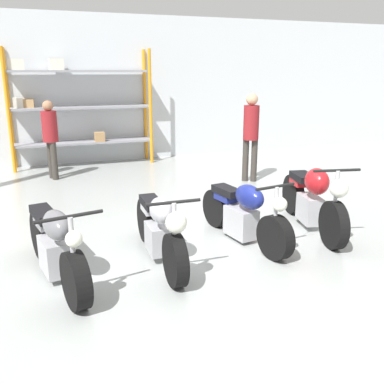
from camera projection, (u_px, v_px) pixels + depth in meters
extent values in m
plane|color=#9EA3A0|center=(202.00, 252.00, 5.57)|extent=(30.00, 30.00, 0.00)
cube|color=silver|center=(113.00, 90.00, 10.75)|extent=(30.00, 0.08, 3.60)
cylinder|color=orange|center=(8.00, 112.00, 9.49)|extent=(0.08, 0.08, 2.77)
cylinder|color=orange|center=(151.00, 107.00, 10.55)|extent=(0.08, 0.08, 2.77)
cylinder|color=orange|center=(9.00, 110.00, 9.98)|extent=(0.08, 0.08, 2.77)
cylinder|color=orange|center=(145.00, 106.00, 11.05)|extent=(0.08, 0.08, 2.77)
cube|color=gray|center=(84.00, 142.00, 10.49)|extent=(3.25, 0.55, 0.05)
cube|color=gray|center=(82.00, 107.00, 10.26)|extent=(3.25, 0.55, 0.05)
cube|color=gray|center=(79.00, 71.00, 10.03)|extent=(3.25, 0.55, 0.05)
cube|color=#A87F51|center=(100.00, 137.00, 10.42)|extent=(0.24, 0.19, 0.23)
cube|color=silver|center=(16.00, 64.00, 9.46)|extent=(0.35, 0.20, 0.24)
cube|color=silver|center=(56.00, 64.00, 9.88)|extent=(0.33, 0.33, 0.25)
cube|color=tan|center=(27.00, 103.00, 9.93)|extent=(0.30, 0.27, 0.19)
cube|color=silver|center=(18.00, 103.00, 9.78)|extent=(0.22, 0.21, 0.23)
cylinder|color=black|center=(76.00, 280.00, 4.18)|extent=(0.28, 0.61, 0.59)
cylinder|color=black|center=(42.00, 234.00, 5.35)|extent=(0.28, 0.61, 0.59)
cube|color=#ADADB2|center=(56.00, 255.00, 4.81)|extent=(0.38, 0.52, 0.39)
ellipsoid|color=slate|center=(56.00, 225.00, 4.56)|extent=(0.37, 0.59, 0.31)
cube|color=black|center=(44.00, 214.00, 5.05)|extent=(0.33, 0.62, 0.10)
cube|color=slate|center=(45.00, 221.00, 5.07)|extent=(0.27, 0.44, 0.12)
cylinder|color=#ADADB2|center=(73.00, 249.00, 4.11)|extent=(0.06, 0.06, 0.65)
sphere|color=silver|center=(74.00, 239.00, 4.01)|extent=(0.16, 0.16, 0.16)
cylinder|color=black|center=(69.00, 217.00, 4.04)|extent=(0.65, 0.17, 0.04)
cylinder|color=black|center=(175.00, 260.00, 4.62)|extent=(0.15, 0.60, 0.59)
cylinder|color=black|center=(146.00, 220.00, 5.86)|extent=(0.15, 0.60, 0.59)
cube|color=#ADADB2|center=(158.00, 238.00, 5.30)|extent=(0.26, 0.43, 0.35)
ellipsoid|color=#B7B7BF|center=(161.00, 211.00, 5.03)|extent=(0.27, 0.46, 0.30)
cube|color=black|center=(151.00, 202.00, 5.49)|extent=(0.22, 0.50, 0.10)
cube|color=#B7B7BF|center=(150.00, 207.00, 5.58)|extent=(0.19, 0.35, 0.12)
cylinder|color=#ADADB2|center=(174.00, 232.00, 4.55)|extent=(0.05, 0.05, 0.64)
sphere|color=silver|center=(176.00, 223.00, 4.45)|extent=(0.23, 0.23, 0.23)
cylinder|color=black|center=(173.00, 202.00, 4.49)|extent=(0.60, 0.05, 0.04)
cylinder|color=black|center=(275.00, 237.00, 5.28)|extent=(0.24, 0.59, 0.57)
cylinder|color=black|center=(217.00, 208.00, 6.42)|extent=(0.24, 0.59, 0.57)
cube|color=#ADADB2|center=(241.00, 222.00, 5.90)|extent=(0.35, 0.52, 0.40)
ellipsoid|color=navy|center=(249.00, 197.00, 5.64)|extent=(0.35, 0.56, 0.32)
cube|color=black|center=(227.00, 191.00, 6.10)|extent=(0.30, 0.53, 0.10)
cube|color=navy|center=(226.00, 196.00, 6.15)|extent=(0.25, 0.38, 0.12)
cylinder|color=#ADADB2|center=(276.00, 212.00, 5.21)|extent=(0.06, 0.06, 0.64)
sphere|color=silver|center=(280.00, 204.00, 5.12)|extent=(0.18, 0.18, 0.18)
cylinder|color=black|center=(275.00, 187.00, 5.15)|extent=(0.58, 0.13, 0.04)
cylinder|color=black|center=(334.00, 225.00, 5.60)|extent=(0.26, 0.66, 0.64)
cylinder|color=black|center=(293.00, 194.00, 6.99)|extent=(0.26, 0.66, 0.64)
cube|color=#ADADB2|center=(310.00, 209.00, 6.35)|extent=(0.34, 0.52, 0.40)
ellipsoid|color=#B2191E|center=(317.00, 181.00, 6.06)|extent=(0.41, 0.51, 0.38)
cube|color=black|center=(303.00, 177.00, 6.55)|extent=(0.36, 0.54, 0.10)
cube|color=#B2191E|center=(300.00, 181.00, 6.67)|extent=(0.29, 0.39, 0.12)
cylinder|color=#ADADB2|center=(335.00, 198.00, 5.52)|extent=(0.06, 0.06, 0.72)
sphere|color=silver|center=(339.00, 189.00, 5.41)|extent=(0.23, 0.23, 0.23)
cylinder|color=black|center=(337.00, 170.00, 5.45)|extent=(0.62, 0.16, 0.04)
cylinder|color=#38332D|center=(51.00, 160.00, 9.26)|extent=(0.13, 0.13, 0.81)
cylinder|color=#38332D|center=(54.00, 161.00, 9.12)|extent=(0.13, 0.13, 0.81)
cylinder|color=maroon|center=(50.00, 127.00, 8.99)|extent=(0.41, 0.41, 0.64)
sphere|color=#9E7051|center=(48.00, 106.00, 8.87)|extent=(0.22, 0.22, 0.22)
cylinder|color=#38332D|center=(245.00, 160.00, 9.02)|extent=(0.13, 0.13, 0.88)
cylinder|color=#38332D|center=(254.00, 161.00, 8.98)|extent=(0.13, 0.13, 0.88)
cylinder|color=maroon|center=(251.00, 123.00, 8.78)|extent=(0.44, 0.44, 0.70)
sphere|color=tan|center=(252.00, 99.00, 8.65)|extent=(0.24, 0.24, 0.24)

